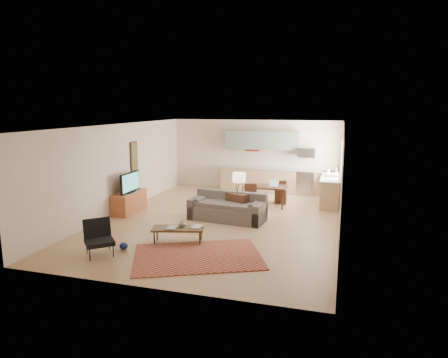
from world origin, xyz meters
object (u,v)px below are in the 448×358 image
(sofa, at_px, (227,207))
(console_table, at_px, (239,206))
(coffee_table, at_px, (178,235))
(tv_credenza, at_px, (129,202))
(armchair, at_px, (99,238))
(dining_table, at_px, (266,196))

(sofa, relative_size, console_table, 2.97)
(coffee_table, distance_m, tv_credenza, 3.31)
(sofa, height_order, tv_credenza, sofa)
(tv_credenza, bearing_deg, armchair, -70.49)
(coffee_table, bearing_deg, dining_table, 56.43)
(coffee_table, height_order, console_table, console_table)
(armchair, xyz_separation_m, dining_table, (2.69, 5.33, -0.05))
(coffee_table, distance_m, armchair, 1.84)
(tv_credenza, bearing_deg, console_table, 4.47)
(coffee_table, bearing_deg, armchair, -150.95)
(console_table, xyz_separation_m, dining_table, (0.49, 1.65, -0.04))
(tv_credenza, height_order, dining_table, dining_table)
(armchair, distance_m, dining_table, 5.97)
(console_table, bearing_deg, coffee_table, -86.66)
(tv_credenza, relative_size, dining_table, 1.01)
(coffee_table, height_order, armchair, armchair)
(tv_credenza, bearing_deg, dining_table, 26.20)
(coffee_table, height_order, tv_credenza, tv_credenza)
(sofa, distance_m, console_table, 0.38)
(dining_table, bearing_deg, console_table, -106.12)
(armchair, xyz_separation_m, tv_credenza, (-1.21, 3.41, -0.08))
(tv_credenza, xyz_separation_m, console_table, (3.41, 0.27, 0.07))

